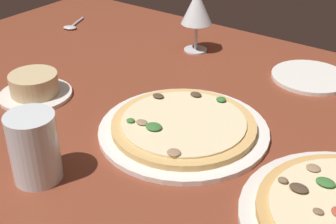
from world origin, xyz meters
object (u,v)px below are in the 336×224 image
at_px(spoon, 72,26).
at_px(side_plate, 310,77).
at_px(ramekin_on_saucer, 34,87).
at_px(wine_glass_far, 197,9).
at_px(pizza_main, 183,127).
at_px(water_glass, 35,151).

bearing_deg(spoon, side_plate, -172.94).
xyz_separation_m(ramekin_on_saucer, side_plate, (-0.45, -0.44, -0.02)).
xyz_separation_m(ramekin_on_saucer, wine_glass_far, (-0.14, -0.42, 0.09)).
distance_m(pizza_main, ramekin_on_saucer, 0.35).
height_order(water_glass, side_plate, water_glass).
distance_m(ramekin_on_saucer, water_glass, 0.29).
distance_m(pizza_main, water_glass, 0.28).
bearing_deg(ramekin_on_saucer, water_glass, 141.16).
height_order(ramekin_on_saucer, wine_glass_far, wine_glass_far).
xyz_separation_m(pizza_main, side_plate, (-0.11, -0.37, -0.01)).
xyz_separation_m(pizza_main, water_glass, (0.11, 0.25, 0.04)).
bearing_deg(wine_glass_far, side_plate, -176.94).
relative_size(wine_glass_far, side_plate, 0.90).
distance_m(wine_glass_far, water_glass, 0.61).
distance_m(water_glass, spoon, 0.72).
xyz_separation_m(wine_glass_far, spoon, (0.39, 0.07, -0.11)).
relative_size(pizza_main, water_glass, 2.75).
distance_m(pizza_main, wine_glass_far, 0.42).
xyz_separation_m(side_plate, spoon, (0.70, 0.09, 0.00)).
relative_size(ramekin_on_saucer, wine_glass_far, 0.97).
bearing_deg(spoon, ramekin_on_saucer, 126.15).
bearing_deg(water_glass, pizza_main, -114.29).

